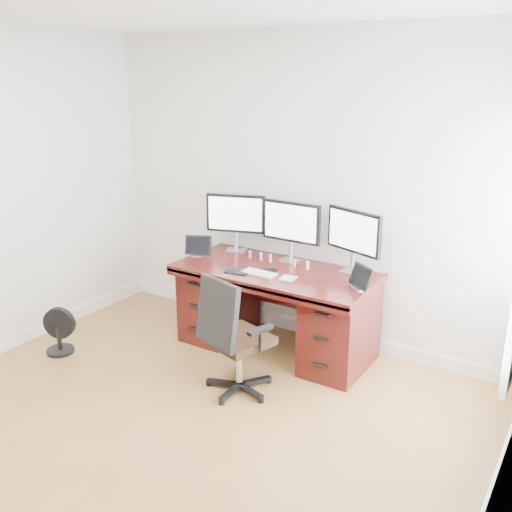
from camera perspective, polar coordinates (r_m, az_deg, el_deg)
The scene contains 20 objects.
ground at distance 3.89m, azimuth -12.62°, elevation -19.40°, with size 4.50×4.50×0.00m, color olive.
back_wall at distance 5.03m, azimuth 4.60°, elevation 6.56°, with size 4.00×0.10×2.70m, color silver.
right_wall at distance 2.45m, azimuth 22.91°, elevation -7.02°, with size 0.10×4.50×2.70m.
desk at distance 4.95m, azimuth 2.05°, elevation -5.06°, with size 1.70×0.80×0.75m.
office_chair at distance 4.34m, azimuth -2.15°, elevation -9.89°, with size 0.62×0.62×0.93m.
floor_fan at distance 5.25m, azimuth -19.16°, elevation -7.14°, with size 0.28×0.24×0.41m.
monitor_left at distance 5.22m, azimuth -2.05°, elevation 4.06°, with size 0.53×0.21×0.53m.
monitor_center at distance 4.93m, azimuth 3.54°, elevation 3.21°, with size 0.55×0.14×0.53m.
monitor_right at distance 4.69m, azimuth 9.75°, elevation 2.22°, with size 0.53×0.22×0.53m.
tablet_left at distance 5.16m, azimuth -5.86°, elevation 0.91°, with size 0.25×0.16×0.19m.
tablet_right at distance 4.41m, azimuth 10.37°, elevation -2.23°, with size 0.24×0.19×0.19m.
keyboard at distance 4.69m, azimuth 0.35°, elevation -1.72°, with size 0.29×0.12×0.01m, color silver.
trackpad at distance 4.59m, azimuth 3.22°, elevation -2.23°, with size 0.12×0.12×0.01m, color silver.
drawing_tablet at distance 4.74m, azimuth -1.82°, elevation -1.57°, with size 0.20×0.13×0.01m, color black.
phone at distance 4.79m, azimuth 1.29°, elevation -1.34°, with size 0.13×0.07×0.01m, color black.
figurine_purple at distance 5.08m, azimuth -0.60°, elevation 0.23°, with size 0.03×0.03×0.07m.
figurine_blue at distance 5.03m, azimuth 0.51°, elevation 0.02°, with size 0.03×0.03×0.07m.
figurine_yellow at distance 4.98m, azimuth 1.45°, elevation -0.16°, with size 0.03×0.03×0.07m.
figurine_pink at distance 4.87m, azimuth 3.86°, elevation -0.62°, with size 0.03×0.03×0.07m.
figurine_orange at distance 4.81m, azimuth 5.17°, elevation -0.87°, with size 0.03×0.03×0.07m.
Camera 1 is at (2.29, -2.12, 2.32)m, focal length 40.00 mm.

